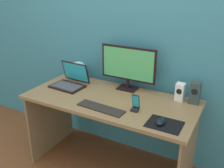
# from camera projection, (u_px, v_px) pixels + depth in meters

# --- Properties ---
(ground_plane) EXTENTS (8.00, 8.00, 0.00)m
(ground_plane) POSITION_uv_depth(u_px,v_px,m) (110.00, 166.00, 2.50)
(ground_plane) COLOR brown
(wall_back) EXTENTS (6.00, 0.04, 2.50)m
(wall_back) POSITION_uv_depth(u_px,v_px,m) (132.00, 31.00, 2.36)
(wall_back) COLOR teal
(wall_back) RESTS_ON ground_plane
(desk) EXTENTS (1.49, 0.68, 0.73)m
(desk) POSITION_uv_depth(u_px,v_px,m) (110.00, 113.00, 2.28)
(desk) COLOR olive
(desk) RESTS_ON ground_plane
(monitor) EXTENTS (0.53, 0.14, 0.41)m
(monitor) POSITION_uv_depth(u_px,v_px,m) (128.00, 66.00, 2.33)
(monitor) COLOR black
(monitor) RESTS_ON desk
(speaker_right) EXTENTS (0.08, 0.08, 0.19)m
(speaker_right) POSITION_uv_depth(u_px,v_px,m) (195.00, 93.00, 2.10)
(speaker_right) COLOR #333F3F
(speaker_right) RESTS_ON desk
(speaker_near_monitor) EXTENTS (0.07, 0.08, 0.15)m
(speaker_near_monitor) POSITION_uv_depth(u_px,v_px,m) (180.00, 92.00, 2.16)
(speaker_near_monitor) COLOR white
(speaker_near_monitor) RESTS_ON desk
(laptop) EXTENTS (0.33, 0.29, 0.22)m
(laptop) POSITION_uv_depth(u_px,v_px,m) (70.00, 81.00, 2.47)
(laptop) COLOR black
(laptop) RESTS_ON desk
(fishbowl) EXTENTS (0.19, 0.19, 0.19)m
(fishbowl) POSITION_uv_depth(u_px,v_px,m) (78.00, 70.00, 2.63)
(fishbowl) COLOR silver
(fishbowl) RESTS_ON desk
(keyboard_external) EXTENTS (0.41, 0.14, 0.01)m
(keyboard_external) POSITION_uv_depth(u_px,v_px,m) (101.00, 108.00, 2.04)
(keyboard_external) COLOR #2C2421
(keyboard_external) RESTS_ON desk
(mousepad) EXTENTS (0.25, 0.20, 0.00)m
(mousepad) POSITION_uv_depth(u_px,v_px,m) (165.00, 124.00, 1.82)
(mousepad) COLOR black
(mousepad) RESTS_ON desk
(mouse) EXTENTS (0.07, 0.11, 0.04)m
(mouse) POSITION_uv_depth(u_px,v_px,m) (160.00, 122.00, 1.82)
(mouse) COLOR black
(mouse) RESTS_ON mousepad
(phone_in_dock) EXTENTS (0.06, 0.06, 0.14)m
(phone_in_dock) POSITION_uv_depth(u_px,v_px,m) (135.00, 105.00, 2.00)
(phone_in_dock) COLOR black
(phone_in_dock) RESTS_ON desk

